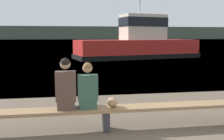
{
  "coord_description": "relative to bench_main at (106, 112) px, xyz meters",
  "views": [
    {
      "loc": [
        -1.41,
        -2.56,
        1.91
      ],
      "look_at": [
        -0.17,
        5.3,
        0.83
      ],
      "focal_mm": 40.0,
      "sensor_mm": 36.0,
      "label": 1
    }
  ],
  "objects": [
    {
      "name": "person_left",
      "position": [
        -0.79,
        0.01,
        0.52
      ],
      "size": [
        0.39,
        0.42,
        1.02
      ],
      "color": "#4C382D",
      "rests_on": "bench_main"
    },
    {
      "name": "bench_main",
      "position": [
        0.0,
        0.0,
        0.0
      ],
      "size": [
        6.41,
        0.42,
        0.48
      ],
      "color": "#8E6B47",
      "rests_on": "ground"
    },
    {
      "name": "person_right",
      "position": [
        -0.36,
        0.01,
        0.47
      ],
      "size": [
        0.39,
        0.42,
        0.93
      ],
      "color": "#2D4C3D",
      "rests_on": "bench_main"
    },
    {
      "name": "shopping_bag",
      "position": [
        0.13,
        0.01,
        0.19
      ],
      "size": [
        0.21,
        0.23,
        0.2
      ],
      "color": "#9E754C",
      "rests_on": "bench_main"
    },
    {
      "name": "tugboat_red",
      "position": [
        5.13,
        16.65,
        0.8
      ],
      "size": [
        11.48,
        5.74,
        6.85
      ],
      "rotation": [
        0.0,
        0.0,
        1.79
      ],
      "color": "red",
      "rests_on": "water_surface"
    },
    {
      "name": "far_shoreline",
      "position": [
        0.77,
        177.33,
        4.0
      ],
      "size": [
        600.0,
        12.0,
        8.78
      ],
      "primitive_type": "cube",
      "color": "#424738",
      "rests_on": "ground"
    },
    {
      "name": "water_surface",
      "position": [
        0.77,
        123.01,
        -0.39
      ],
      "size": [
        240.0,
        240.0,
        0.0
      ],
      "primitive_type": "plane",
      "color": "#426B8E",
      "rests_on": "ground"
    }
  ]
}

